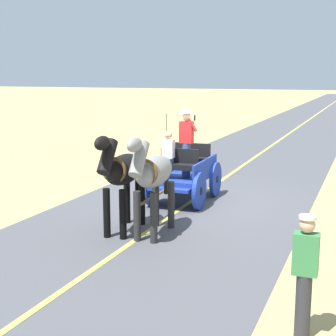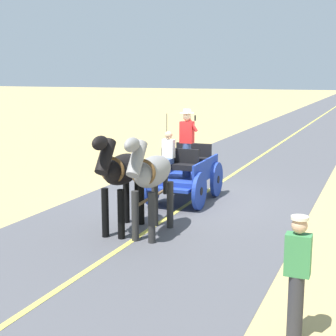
{
  "view_description": "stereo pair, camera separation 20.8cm",
  "coord_description": "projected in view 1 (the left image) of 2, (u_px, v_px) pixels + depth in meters",
  "views": [
    {
      "loc": [
        -4.34,
        12.47,
        3.38
      ],
      "look_at": [
        0.22,
        1.26,
        1.1
      ],
      "focal_mm": 53.53,
      "sensor_mm": 36.0,
      "label": 1
    },
    {
      "loc": [
        -4.54,
        12.39,
        3.38
      ],
      "look_at": [
        0.22,
        1.26,
        1.1
      ],
      "focal_mm": 53.53,
      "sensor_mm": 36.0,
      "label": 2
    }
  ],
  "objects": [
    {
      "name": "horse_near_side",
      "position": [
        153.0,
        174.0,
        10.39
      ],
      "size": [
        0.64,
        2.13,
        2.21
      ],
      "color": "gray",
      "rests_on": "ground"
    },
    {
      "name": "road_surface",
      "position": [
        193.0,
        200.0,
        13.58
      ],
      "size": [
        6.16,
        160.0,
        0.01
      ],
      "primitive_type": "cube",
      "color": "#4C4C51",
      "rests_on": "ground"
    },
    {
      "name": "road_centre_stripe",
      "position": [
        193.0,
        200.0,
        13.58
      ],
      "size": [
        0.12,
        160.0,
        0.0
      ],
      "primitive_type": "cube",
      "color": "#DBCC4C",
      "rests_on": "road_surface"
    },
    {
      "name": "horse_drawn_carriage",
      "position": [
        184.0,
        171.0,
        13.39
      ],
      "size": [
        1.46,
        4.51,
        2.5
      ],
      "color": "#1E3899",
      "rests_on": "ground"
    },
    {
      "name": "horse_off_side",
      "position": [
        122.0,
        172.0,
        10.63
      ],
      "size": [
        0.67,
        2.14,
        2.21
      ],
      "color": "black",
      "rests_on": "ground"
    },
    {
      "name": "pedestrian_walking",
      "position": [
        305.0,
        274.0,
        6.34
      ],
      "size": [
        0.32,
        0.22,
        1.65
      ],
      "color": "#2D2D33",
      "rests_on": "ground"
    },
    {
      "name": "ground_plane",
      "position": [
        193.0,
        200.0,
        13.58
      ],
      "size": [
        200.0,
        200.0,
        0.0
      ],
      "primitive_type": "plane",
      "color": "tan"
    }
  ]
}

